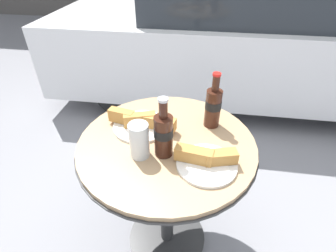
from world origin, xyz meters
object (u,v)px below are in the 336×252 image
object	(u,v)px
cola_bottle_right	(213,106)
bistro_table	(167,170)
lunch_plate_near	(206,160)
cola_bottle_left	(162,133)
lunch_plate_far	(141,122)
drinking_glass	(139,142)
parked_car	(273,34)

from	to	relation	value
cola_bottle_right	bistro_table	bearing A→B (deg)	-141.42
cola_bottle_right	lunch_plate_near	size ratio (longest dim) A/B	1.07
cola_bottle_left	cola_bottle_right	size ratio (longest dim) A/B	0.99
bistro_table	cola_bottle_left	world-z (taller)	cola_bottle_left
cola_bottle_right	lunch_plate_near	xyz separation A→B (m)	(-0.02, -0.26, -0.08)
cola_bottle_left	lunch_plate_near	bearing A→B (deg)	-13.17
lunch_plate_near	lunch_plate_far	world-z (taller)	lunch_plate_far
bistro_table	cola_bottle_right	world-z (taller)	cola_bottle_right
cola_bottle_left	drinking_glass	world-z (taller)	cola_bottle_left
cola_bottle_left	cola_bottle_right	bearing A→B (deg)	50.12
cola_bottle_left	lunch_plate_far	distance (m)	0.21
drinking_glass	lunch_plate_near	distance (m)	0.26
bistro_table	parked_car	bearing A→B (deg)	68.41
cola_bottle_right	drinking_glass	size ratio (longest dim) A/B	1.75
lunch_plate_near	parked_car	bearing A→B (deg)	73.58
drinking_glass	parked_car	size ratio (longest dim) A/B	0.03
cola_bottle_right	drinking_glass	xyz separation A→B (m)	(-0.27, -0.24, -0.03)
drinking_glass	parked_car	bearing A→B (deg)	67.22
parked_car	cola_bottle_left	bearing A→B (deg)	-110.95
bistro_table	lunch_plate_near	world-z (taller)	lunch_plate_near
cola_bottle_left	parked_car	size ratio (longest dim) A/B	0.06
drinking_glass	lunch_plate_near	world-z (taller)	drinking_glass
drinking_glass	lunch_plate_near	xyz separation A→B (m)	(0.25, -0.02, -0.04)
lunch_plate_far	cola_bottle_right	bearing A→B (deg)	12.15
bistro_table	cola_bottle_right	bearing A→B (deg)	38.58
cola_bottle_right	cola_bottle_left	bearing A→B (deg)	-129.88
parked_car	drinking_glass	bearing A→B (deg)	-112.78
drinking_glass	lunch_plate_far	xyz separation A→B (m)	(-0.04, 0.18, -0.04)
cola_bottle_right	lunch_plate_far	size ratio (longest dim) A/B	0.81
drinking_glass	lunch_plate_far	bearing A→B (deg)	102.26
cola_bottle_left	lunch_plate_far	size ratio (longest dim) A/B	0.80
cola_bottle_right	parked_car	bearing A→B (deg)	71.84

